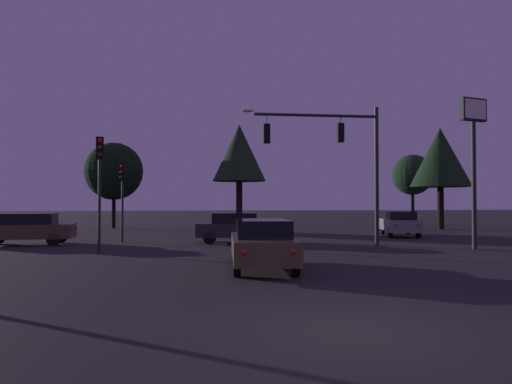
{
  "coord_description": "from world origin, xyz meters",
  "views": [
    {
      "loc": [
        -2.49,
        -7.02,
        2.05
      ],
      "look_at": [
        0.5,
        17.19,
        2.61
      ],
      "focal_mm": 31.97,
      "sensor_mm": 36.0,
      "label": 1
    }
  ],
  "objects_px": {
    "car_crossing_right": "(26,228)",
    "traffic_signal_mast_arm": "(338,149)",
    "car_crossing_left": "(236,227)",
    "store_sign_illuminated": "(473,138)",
    "tree_behind_sign": "(114,171)",
    "car_far_lane": "(400,223)",
    "traffic_light_corner_right": "(122,186)",
    "tree_center_horizon": "(412,175)",
    "traffic_light_corner_left": "(100,171)",
    "tree_left_far": "(239,153)",
    "car_nearside_lane": "(262,243)",
    "tree_right_cluster": "(440,158)"
  },
  "relations": [
    {
      "from": "tree_left_far",
      "to": "tree_center_horizon",
      "type": "relative_size",
      "value": 1.19
    },
    {
      "from": "tree_behind_sign",
      "to": "traffic_light_corner_left",
      "type": "bearing_deg",
      "value": -81.39
    },
    {
      "from": "car_crossing_left",
      "to": "store_sign_illuminated",
      "type": "distance_m",
      "value": 11.76
    },
    {
      "from": "traffic_signal_mast_arm",
      "to": "car_nearside_lane",
      "type": "distance_m",
      "value": 9.02
    },
    {
      "from": "store_sign_illuminated",
      "to": "tree_behind_sign",
      "type": "height_order",
      "value": "tree_behind_sign"
    },
    {
      "from": "traffic_light_corner_right",
      "to": "store_sign_illuminated",
      "type": "distance_m",
      "value": 16.88
    },
    {
      "from": "tree_left_far",
      "to": "traffic_light_corner_right",
      "type": "bearing_deg",
      "value": -128.21
    },
    {
      "from": "traffic_signal_mast_arm",
      "to": "car_crossing_left",
      "type": "xyz_separation_m",
      "value": [
        -4.61,
        2.32,
        -3.78
      ]
    },
    {
      "from": "car_far_lane",
      "to": "car_crossing_right",
      "type": "bearing_deg",
      "value": -170.48
    },
    {
      "from": "tree_left_far",
      "to": "tree_right_cluster",
      "type": "height_order",
      "value": "tree_right_cluster"
    },
    {
      "from": "car_crossing_right",
      "to": "traffic_signal_mast_arm",
      "type": "bearing_deg",
      "value": -9.33
    },
    {
      "from": "car_crossing_right",
      "to": "tree_center_horizon",
      "type": "relative_size",
      "value": 0.71
    },
    {
      "from": "store_sign_illuminated",
      "to": "car_far_lane",
      "type": "bearing_deg",
      "value": 88.49
    },
    {
      "from": "traffic_light_corner_right",
      "to": "store_sign_illuminated",
      "type": "bearing_deg",
      "value": -18.79
    },
    {
      "from": "tree_behind_sign",
      "to": "car_crossing_left",
      "type": "bearing_deg",
      "value": -58.69
    },
    {
      "from": "traffic_light_corner_right",
      "to": "car_crossing_right",
      "type": "xyz_separation_m",
      "value": [
        -4.35,
        -0.84,
        -2.09
      ]
    },
    {
      "from": "car_crossing_right",
      "to": "tree_left_far",
      "type": "xyz_separation_m",
      "value": [
        11.1,
        9.43,
        4.77
      ]
    },
    {
      "from": "traffic_signal_mast_arm",
      "to": "tree_center_horizon",
      "type": "bearing_deg",
      "value": 55.64
    },
    {
      "from": "traffic_light_corner_right",
      "to": "car_far_lane",
      "type": "height_order",
      "value": "traffic_light_corner_right"
    },
    {
      "from": "traffic_light_corner_left",
      "to": "tree_behind_sign",
      "type": "distance_m",
      "value": 18.43
    },
    {
      "from": "car_crossing_left",
      "to": "tree_center_horizon",
      "type": "height_order",
      "value": "tree_center_horizon"
    },
    {
      "from": "traffic_light_corner_right",
      "to": "tree_center_horizon",
      "type": "relative_size",
      "value": 0.63
    },
    {
      "from": "car_nearside_lane",
      "to": "car_crossing_left",
      "type": "relative_size",
      "value": 1.08
    },
    {
      "from": "traffic_light_corner_left",
      "to": "tree_left_far",
      "type": "xyz_separation_m",
      "value": [
        6.83,
        13.57,
        2.26
      ]
    },
    {
      "from": "traffic_light_corner_left",
      "to": "car_far_lane",
      "type": "xyz_separation_m",
      "value": [
        16.15,
        7.57,
        -2.52
      ]
    },
    {
      "from": "traffic_signal_mast_arm",
      "to": "tree_center_horizon",
      "type": "xyz_separation_m",
      "value": [
        12.9,
        18.88,
        -0.01
      ]
    },
    {
      "from": "traffic_light_corner_left",
      "to": "traffic_signal_mast_arm",
      "type": "bearing_deg",
      "value": 9.35
    },
    {
      "from": "traffic_signal_mast_arm",
      "to": "store_sign_illuminated",
      "type": "distance_m",
      "value": 5.89
    },
    {
      "from": "traffic_signal_mast_arm",
      "to": "car_far_lane",
      "type": "distance_m",
      "value": 8.99
    },
    {
      "from": "traffic_light_corner_left",
      "to": "car_crossing_right",
      "type": "relative_size",
      "value": 1.03
    },
    {
      "from": "traffic_light_corner_right",
      "to": "traffic_signal_mast_arm",
      "type": "bearing_deg",
      "value": -17.44
    },
    {
      "from": "tree_behind_sign",
      "to": "traffic_signal_mast_arm",
      "type": "bearing_deg",
      "value": -51.24
    },
    {
      "from": "store_sign_illuminated",
      "to": "tree_behind_sign",
      "type": "bearing_deg",
      "value": 135.15
    },
    {
      "from": "car_crossing_left",
      "to": "tree_right_cluster",
      "type": "bearing_deg",
      "value": 30.75
    },
    {
      "from": "traffic_light_corner_right",
      "to": "store_sign_illuminated",
      "type": "height_order",
      "value": "store_sign_illuminated"
    },
    {
      "from": "car_nearside_lane",
      "to": "car_far_lane",
      "type": "relative_size",
      "value": 0.97
    },
    {
      "from": "car_far_lane",
      "to": "tree_behind_sign",
      "type": "distance_m",
      "value": 22.0
    },
    {
      "from": "tree_left_far",
      "to": "car_crossing_left",
      "type": "bearing_deg",
      "value": -95.88
    },
    {
      "from": "car_crossing_left",
      "to": "traffic_light_corner_right",
      "type": "bearing_deg",
      "value": 170.69
    },
    {
      "from": "traffic_signal_mast_arm",
      "to": "traffic_light_corner_right",
      "type": "distance_m",
      "value": 11.02
    },
    {
      "from": "traffic_light_corner_right",
      "to": "tree_left_far",
      "type": "height_order",
      "value": "tree_left_far"
    },
    {
      "from": "car_far_lane",
      "to": "traffic_light_corner_left",
      "type": "bearing_deg",
      "value": -154.9
    },
    {
      "from": "tree_behind_sign",
      "to": "tree_left_far",
      "type": "bearing_deg",
      "value": -25.71
    },
    {
      "from": "car_nearside_lane",
      "to": "tree_right_cluster",
      "type": "height_order",
      "value": "tree_right_cluster"
    },
    {
      "from": "traffic_light_corner_left",
      "to": "tree_right_cluster",
      "type": "relative_size",
      "value": 0.6
    },
    {
      "from": "traffic_light_corner_right",
      "to": "car_crossing_left",
      "type": "height_order",
      "value": "traffic_light_corner_right"
    },
    {
      "from": "tree_left_far",
      "to": "traffic_signal_mast_arm",
      "type": "bearing_deg",
      "value": -72.96
    },
    {
      "from": "car_crossing_right",
      "to": "car_far_lane",
      "type": "bearing_deg",
      "value": 9.52
    },
    {
      "from": "store_sign_illuminated",
      "to": "tree_center_horizon",
      "type": "distance_m",
      "value": 22.29
    },
    {
      "from": "traffic_signal_mast_arm",
      "to": "tree_behind_sign",
      "type": "bearing_deg",
      "value": 128.76
    }
  ]
}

